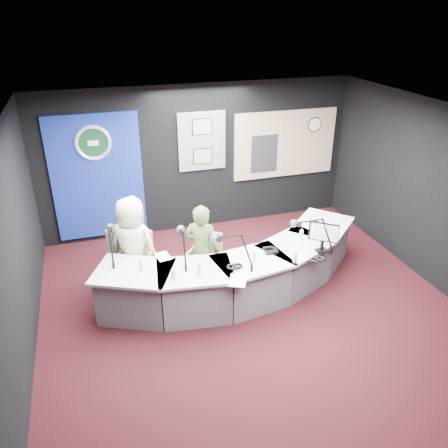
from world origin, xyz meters
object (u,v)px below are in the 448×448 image
object	(u,v)px
armchair_left	(135,266)
armchair_right	(202,266)
broadcast_desk	(238,272)
person_woman	(202,250)
person_man	(133,246)

from	to	relation	value
armchair_left	armchair_right	distance (m)	1.03
broadcast_desk	person_woman	bearing A→B (deg)	159.15
armchair_left	person_woman	bearing A→B (deg)	5.81
armchair_left	armchair_right	bearing A→B (deg)	5.81
person_man	armchair_left	bearing A→B (deg)	33.65
armchair_left	armchair_right	xyz separation A→B (m)	(0.98, -0.33, 0.02)
armchair_left	broadcast_desk	bearing A→B (deg)	5.10
person_woman	armchair_left	bearing A→B (deg)	10.47
armchair_right	person_man	distance (m)	1.08
broadcast_desk	person_woman	distance (m)	0.66
broadcast_desk	person_woman	xyz separation A→B (m)	(-0.52, 0.20, 0.36)
armchair_right	person_man	size ratio (longest dim) A/B	0.59
armchair_right	person_woman	distance (m)	0.27
armchair_right	person_man	xyz separation A→B (m)	(-0.98, 0.33, 0.33)
broadcast_desk	armchair_left	bearing A→B (deg)	160.46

